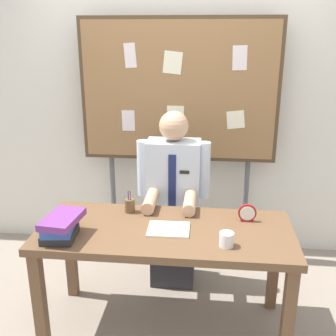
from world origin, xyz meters
TOP-DOWN VIEW (x-y plane):
  - ground_plane at (0.00, 0.00)m, footprint 12.00×12.00m
  - back_wall at (0.00, 1.23)m, footprint 6.40×0.08m
  - desk at (0.00, 0.00)m, footprint 1.63×0.70m
  - person at (0.00, 0.57)m, footprint 0.55×0.56m
  - bulletin_board at (0.00, 1.03)m, footprint 1.64×0.09m
  - book_stack at (-0.62, -0.19)m, footprint 0.23×0.32m
  - open_notebook at (0.02, -0.02)m, footprint 0.27×0.22m
  - desk_clock at (0.53, 0.16)m, footprint 0.12×0.04m
  - coffee_mug at (0.38, -0.18)m, footprint 0.09×0.09m
  - pen_holder at (-0.27, 0.22)m, footprint 0.07×0.07m

SIDE VIEW (x-z plane):
  - ground_plane at x=0.00m, z-range 0.00..0.00m
  - person at x=0.00m, z-range -0.05..1.36m
  - desk at x=0.00m, z-range 0.28..1.03m
  - open_notebook at x=0.02m, z-range 0.75..0.77m
  - coffee_mug at x=0.38m, z-range 0.75..0.84m
  - pen_holder at x=-0.27m, z-range 0.72..0.88m
  - desk_clock at x=0.53m, z-range 0.75..0.87m
  - book_stack at x=-0.62m, z-range 0.76..0.90m
  - back_wall at x=0.00m, z-range 0.00..2.70m
  - bulletin_board at x=0.00m, z-range 0.43..2.50m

